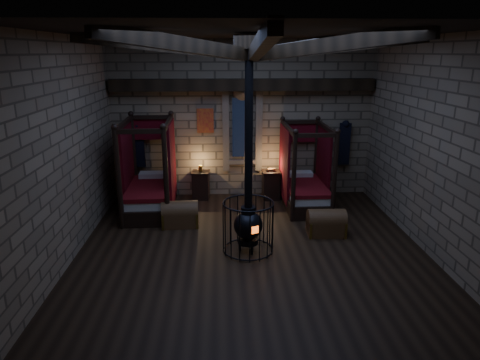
{
  "coord_description": "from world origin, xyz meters",
  "views": [
    {
      "loc": [
        -0.61,
        -8.02,
        3.88
      ],
      "look_at": [
        -0.2,
        0.6,
        1.28
      ],
      "focal_mm": 32.0,
      "sensor_mm": 36.0,
      "label": 1
    }
  ],
  "objects_px": {
    "bed_left": "(150,189)",
    "bed_right": "(304,187)",
    "trunk_left": "(180,215)",
    "stove": "(248,222)",
    "trunk_right": "(326,223)"
  },
  "relations": [
    {
      "from": "trunk_right",
      "to": "stove",
      "type": "distance_m",
      "value": 1.95
    },
    {
      "from": "bed_right",
      "to": "stove",
      "type": "relative_size",
      "value": 0.52
    },
    {
      "from": "trunk_left",
      "to": "stove",
      "type": "xyz_separation_m",
      "value": [
        1.48,
        -1.4,
        0.36
      ]
    },
    {
      "from": "bed_left",
      "to": "trunk_left",
      "type": "relative_size",
      "value": 2.67
    },
    {
      "from": "bed_left",
      "to": "trunk_right",
      "type": "bearing_deg",
      "value": -24.41
    },
    {
      "from": "trunk_left",
      "to": "stove",
      "type": "bearing_deg",
      "value": -46.38
    },
    {
      "from": "bed_left",
      "to": "bed_right",
      "type": "height_order",
      "value": "bed_left"
    },
    {
      "from": "bed_left",
      "to": "bed_right",
      "type": "xyz_separation_m",
      "value": [
        3.94,
        0.14,
        -0.04
      ]
    },
    {
      "from": "bed_left",
      "to": "trunk_right",
      "type": "relative_size",
      "value": 2.75
    },
    {
      "from": "stove",
      "to": "bed_right",
      "type": "bearing_deg",
      "value": 33.02
    },
    {
      "from": "bed_left",
      "to": "stove",
      "type": "relative_size",
      "value": 0.56
    },
    {
      "from": "bed_right",
      "to": "trunk_left",
      "type": "xyz_separation_m",
      "value": [
        -3.11,
        -1.19,
        -0.25
      ]
    },
    {
      "from": "trunk_right",
      "to": "trunk_left",
      "type": "bearing_deg",
      "value": 169.94
    },
    {
      "from": "trunk_right",
      "to": "bed_right",
      "type": "bearing_deg",
      "value": 95.77
    },
    {
      "from": "trunk_left",
      "to": "stove",
      "type": "height_order",
      "value": "stove"
    }
  ]
}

